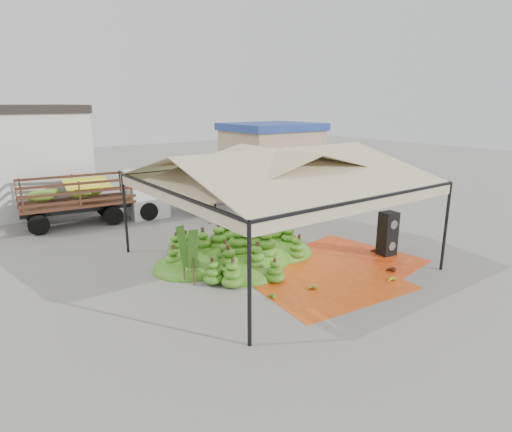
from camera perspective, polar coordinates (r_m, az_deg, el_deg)
ground at (r=15.52m, az=2.68°, el=-5.91°), size 90.00×90.00×0.00m
canopy_tent at (r=14.68m, az=2.84°, el=6.22°), size 8.10×8.10×4.00m
building_tan at (r=31.10m, az=2.11°, el=8.55°), size 6.30×5.30×4.10m
tarp_left at (r=14.06m, az=8.88°, el=-8.34°), size 4.84×4.65×0.01m
tarp_right at (r=15.84m, az=12.14°, el=-5.79°), size 4.83×5.00×0.01m
banana_heap at (r=15.29m, az=-2.07°, el=-3.57°), size 6.36×5.27×1.34m
hand_yellow_a at (r=13.17m, az=7.46°, el=-9.44°), size 0.60×0.55×0.22m
hand_yellow_b at (r=14.35m, az=17.80°, el=-8.06°), size 0.50×0.49×0.18m
hand_red_a at (r=16.81m, az=15.44°, el=-4.46°), size 0.45×0.38×0.19m
hand_red_b at (r=15.08m, az=17.44°, el=-6.80°), size 0.54×0.45×0.23m
hand_green at (r=12.57m, az=1.87°, el=-10.61°), size 0.49×0.42×0.20m
hanging_bunches at (r=15.50m, az=0.28°, el=4.15°), size 4.74×0.24×0.20m
speaker_stack at (r=16.53m, az=17.15°, el=-2.26°), size 0.66×0.59×1.64m
banana_leaves at (r=13.78m, az=-9.89°, el=-8.90°), size 0.96×1.36×3.70m
vendor at (r=20.08m, az=-6.12°, el=1.23°), size 0.63×0.46×1.58m
truck_left at (r=21.56m, az=-19.93°, el=2.96°), size 6.72×2.91×2.24m
truck_right at (r=23.72m, az=-0.51°, el=5.29°), size 7.61×3.52×2.52m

